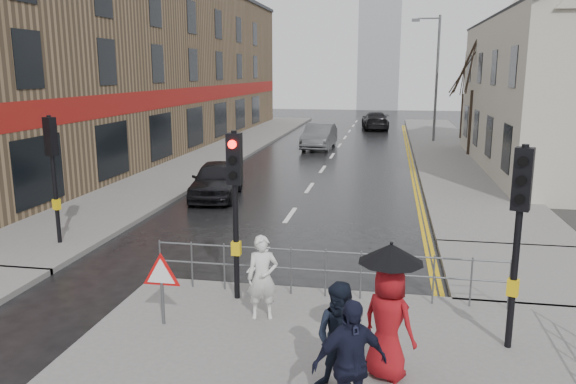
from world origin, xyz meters
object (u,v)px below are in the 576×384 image
at_px(pedestrian_b, 342,339).
at_px(car_mid, 319,136).
at_px(pedestrian_a, 263,277).
at_px(car_parked, 216,180).
at_px(pedestrian_d, 350,364).
at_px(pedestrian_with_umbrella, 389,306).

distance_m(pedestrian_b, car_mid, 26.95).
relative_size(pedestrian_a, pedestrian_b, 0.96).
distance_m(pedestrian_b, car_parked, 13.71).
bearing_deg(pedestrian_a, pedestrian_b, -67.17).
distance_m(pedestrian_d, car_mid, 27.72).
bearing_deg(pedestrian_d, pedestrian_a, 93.94).
bearing_deg(pedestrian_b, pedestrian_d, -64.06).
distance_m(pedestrian_with_umbrella, pedestrian_d, 1.42).
relative_size(pedestrian_d, car_mid, 0.38).
height_order(car_parked, car_mid, car_mid).
bearing_deg(car_parked, car_mid, 74.40).
relative_size(car_parked, car_mid, 0.88).
relative_size(pedestrian_b, pedestrian_with_umbrella, 0.79).
bearing_deg(pedestrian_d, pedestrian_b, 75.25).
distance_m(car_parked, car_mid, 14.40).
bearing_deg(car_mid, car_parked, -95.57).
xyz_separation_m(pedestrian_a, pedestrian_with_umbrella, (2.29, -1.69, 0.34)).
xyz_separation_m(pedestrian_b, car_mid, (-3.66, 26.70, -0.21)).
xyz_separation_m(pedestrian_a, pedestrian_b, (1.65, -2.25, 0.04)).
bearing_deg(pedestrian_a, pedestrian_d, -72.26).
xyz_separation_m(pedestrian_with_umbrella, car_mid, (-4.31, 26.14, -0.51)).
bearing_deg(pedestrian_b, car_mid, 111.27).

